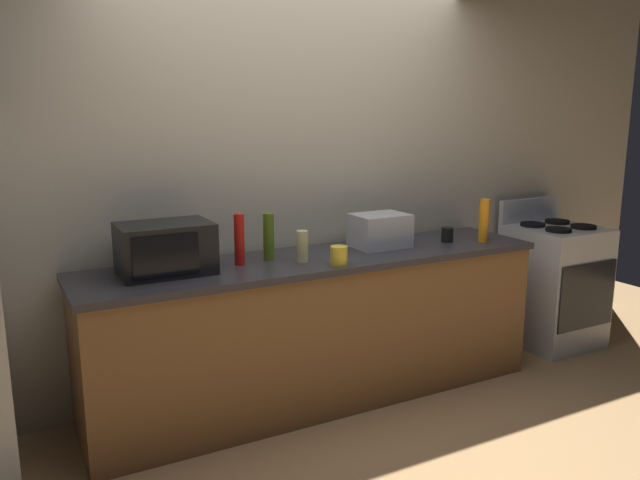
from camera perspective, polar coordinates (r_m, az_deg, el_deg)
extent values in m
plane|color=#A87F51|center=(3.69, 3.06, -16.55)|extent=(8.00, 8.00, 0.00)
cube|color=#B2A893|center=(3.98, -2.80, 6.00)|extent=(6.40, 0.10, 2.70)
cube|color=brown|center=(3.83, 0.00, -8.38)|extent=(2.80, 0.60, 0.86)
cube|color=#2D2B30|center=(3.70, 0.00, -1.82)|extent=(2.84, 0.64, 0.04)
cube|color=#B7BABF|center=(5.04, 20.52, -3.93)|extent=(0.60, 0.60, 0.90)
cube|color=black|center=(4.86, 23.21, -4.73)|extent=(0.55, 0.02, 0.48)
cube|color=#B7BABF|center=(5.11, 18.61, 2.62)|extent=(0.60, 0.04, 0.18)
cylinder|color=black|center=(4.77, 20.95, 0.87)|extent=(0.18, 0.18, 0.02)
cylinder|color=black|center=(4.97, 22.92, 1.13)|extent=(0.18, 0.18, 0.02)
cylinder|color=black|center=(4.93, 18.86, 1.35)|extent=(0.18, 0.18, 0.02)
cylinder|color=black|center=(5.12, 20.85, 1.58)|extent=(0.18, 0.18, 0.02)
cube|color=black|center=(3.39, -13.95, -0.74)|extent=(0.48, 0.34, 0.27)
cube|color=black|center=(3.22, -13.86, -1.40)|extent=(0.34, 0.01, 0.21)
cube|color=#B7BABF|center=(3.96, 5.48, 0.87)|extent=(0.34, 0.26, 0.21)
cylinder|color=beige|center=(3.55, -1.62, -0.58)|extent=(0.07, 0.07, 0.18)
cylinder|color=orange|center=(4.22, 14.75, 1.72)|extent=(0.07, 0.07, 0.28)
cylinder|color=red|center=(3.50, -7.38, 0.05)|extent=(0.06, 0.06, 0.29)
cylinder|color=#4C6B19|center=(3.60, -4.72, 0.31)|extent=(0.06, 0.06, 0.27)
cylinder|color=yellow|center=(3.48, 1.73, -1.45)|extent=(0.10, 0.10, 0.11)
cylinder|color=black|center=(4.18, 11.54, 0.48)|extent=(0.08, 0.08, 0.10)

